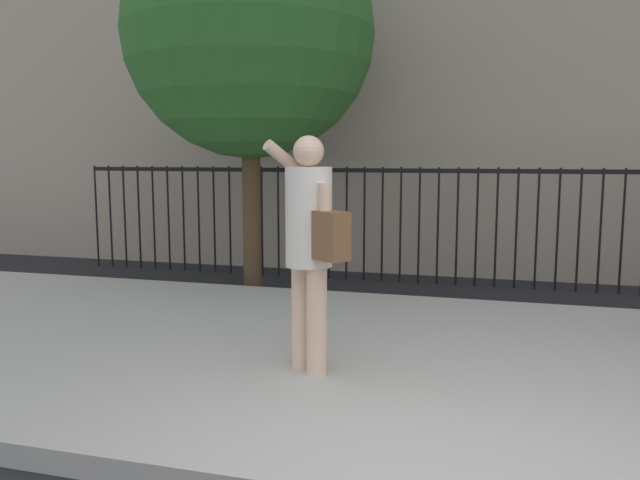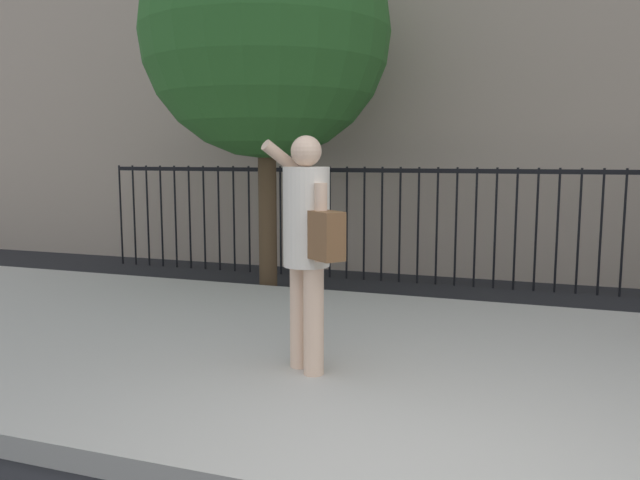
{
  "view_description": "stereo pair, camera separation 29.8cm",
  "coord_description": "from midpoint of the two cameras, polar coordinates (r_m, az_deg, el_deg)",
  "views": [
    {
      "loc": [
        0.15,
        -2.74,
        1.74
      ],
      "look_at": [
        -1.17,
        1.92,
        1.1
      ],
      "focal_mm": 35.48,
      "sensor_mm": 36.0,
      "label": 1
    },
    {
      "loc": [
        0.44,
        -2.65,
        1.74
      ],
      "look_at": [
        -1.17,
        1.92,
        1.1
      ],
      "focal_mm": 35.48,
      "sensor_mm": 36.0,
      "label": 2
    }
  ],
  "objects": [
    {
      "name": "pedestrian_on_phone",
      "position": [
        4.58,
        -2.7,
        0.3
      ],
      "size": [
        0.71,
        0.66,
        1.74
      ],
      "color": "beige",
      "rests_on": "sidewalk"
    },
    {
      "name": "iron_fence",
      "position": [
        8.63,
        13.87,
        2.54
      ],
      "size": [
        12.03,
        0.04,
        1.6
      ],
      "color": "black",
      "rests_on": "ground"
    },
    {
      "name": "street_tree_near",
      "position": [
        8.27,
        -7.48,
        18.04
      ],
      "size": [
        3.11,
        3.11,
        4.82
      ],
      "color": "#4C3823",
      "rests_on": "ground"
    },
    {
      "name": "sidewalk",
      "position": [
        5.18,
        12.01,
        -11.37
      ],
      "size": [
        28.0,
        4.4,
        0.15
      ],
      "primitive_type": "cube",
      "color": "#B2ADA3",
      "rests_on": "ground"
    }
  ]
}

